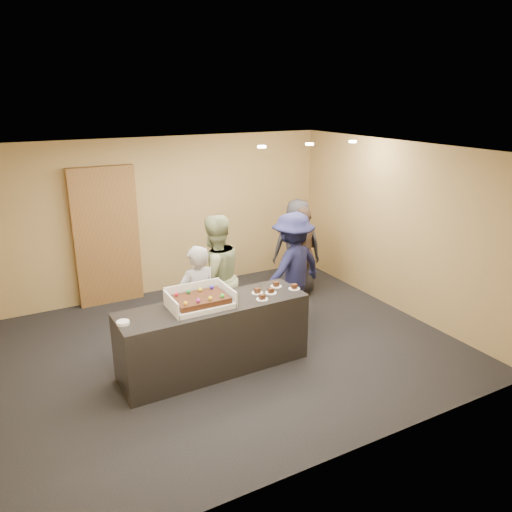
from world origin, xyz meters
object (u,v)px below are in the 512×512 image
object	(u,v)px
serving_counter	(214,336)
storage_cabinet	(106,237)
person_navy_man	(293,268)
person_dark_suit	(297,247)
person_server_grey	(198,301)
person_sage_man	(215,278)
person_brown_extra	(303,252)
cake_box	(199,302)
sheet_cake	(200,299)
plate_stack	(123,323)

from	to	relation	value
serving_counter	storage_cabinet	distance (m)	2.98
person_navy_man	storage_cabinet	bearing A→B (deg)	-55.51
storage_cabinet	person_dark_suit	world-z (taller)	storage_cabinet
person_navy_man	person_server_grey	bearing A→B (deg)	-3.29
storage_cabinet	person_dark_suit	distance (m)	3.20
storage_cabinet	person_sage_man	size ratio (longest dim) A/B	1.26
person_navy_man	person_brown_extra	bearing A→B (deg)	-146.01
cake_box	person_navy_man	bearing A→B (deg)	21.54
serving_counter	person_navy_man	distance (m)	1.84
serving_counter	person_dark_suit	size ratio (longest dim) A/B	1.42
person_dark_suit	cake_box	bearing A→B (deg)	57.53
sheet_cake	person_server_grey	bearing A→B (deg)	72.67
cake_box	person_server_grey	xyz separation A→B (m)	(0.14, 0.42, -0.18)
sheet_cake	person_server_grey	size ratio (longest dim) A/B	0.42
person_brown_extra	person_dark_suit	distance (m)	0.18
cake_box	person_brown_extra	xyz separation A→B (m)	(2.48, 1.44, -0.15)
sheet_cake	plate_stack	size ratio (longest dim) A/B	4.42
person_server_grey	person_dark_suit	xyz separation A→B (m)	(2.34, 1.20, 0.08)
serving_counter	sheet_cake	bearing A→B (deg)	179.17
plate_stack	person_dark_suit	xyz separation A→B (m)	(3.44, 1.69, -0.08)
cake_box	plate_stack	bearing A→B (deg)	-176.06
person_sage_man	person_navy_man	bearing A→B (deg)	170.76
storage_cabinet	person_sage_man	distance (m)	2.28
storage_cabinet	person_brown_extra	world-z (taller)	storage_cabinet
cake_box	person_server_grey	distance (m)	0.48
cake_box	person_sage_man	xyz separation A→B (m)	(0.55, 0.78, -0.04)
person_sage_man	person_brown_extra	distance (m)	2.05
person_navy_man	person_brown_extra	world-z (taller)	person_navy_man
plate_stack	person_dark_suit	bearing A→B (deg)	26.16
storage_cabinet	person_server_grey	distance (m)	2.48
person_sage_man	person_brown_extra	size ratio (longest dim) A/B	1.13
sheet_cake	person_dark_suit	world-z (taller)	person_dark_suit
storage_cabinet	person_dark_suit	xyz separation A→B (m)	(2.96, -1.17, -0.30)
serving_counter	person_dark_suit	xyz separation A→B (m)	(2.31, 1.65, 0.39)
storage_cabinet	cake_box	size ratio (longest dim) A/B	3.02
sheet_cake	person_sage_man	world-z (taller)	person_sage_man
plate_stack	person_navy_man	bearing A→B (deg)	15.74
plate_stack	person_navy_man	world-z (taller)	person_navy_man
storage_cabinet	sheet_cake	distance (m)	2.87
person_dark_suit	serving_counter	bearing A→B (deg)	59.88
storage_cabinet	person_navy_man	bearing A→B (deg)	-42.31
sheet_cake	person_brown_extra	bearing A→B (deg)	30.65
serving_counter	cake_box	bearing A→B (deg)	169.73
serving_counter	person_brown_extra	bearing A→B (deg)	31.62
person_sage_man	plate_stack	bearing A→B (deg)	22.75
sheet_cake	plate_stack	bearing A→B (deg)	-177.74
person_server_grey	person_brown_extra	world-z (taller)	person_brown_extra
sheet_cake	person_server_grey	world-z (taller)	person_server_grey
plate_stack	person_sage_man	xyz separation A→B (m)	(1.51, 0.84, -0.01)
plate_stack	person_sage_man	world-z (taller)	person_sage_man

